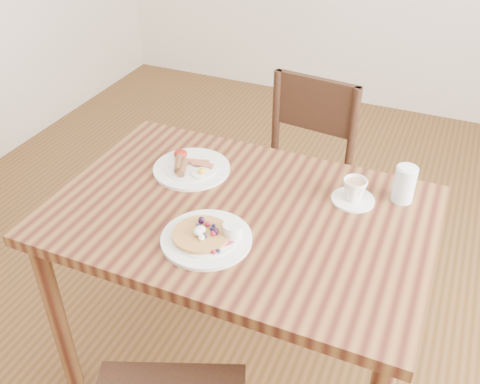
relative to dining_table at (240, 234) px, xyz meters
The scene contains 7 objects.
ground 0.65m from the dining_table, ahead, with size 5.00×5.00×0.00m, color #513417.
dining_table is the anchor object (origin of this frame).
chair_far 0.69m from the dining_table, 90.78° to the left, with size 0.46×0.46×0.88m.
pancake_plate 0.21m from the dining_table, 99.46° to the right, with size 0.27×0.27×0.06m.
breakfast_plate 0.31m from the dining_table, 150.16° to the left, with size 0.27×0.27×0.04m.
teacup_saucer 0.39m from the dining_table, 31.33° to the left, with size 0.14×0.14×0.08m.
water_glass 0.55m from the dining_table, 29.48° to the left, with size 0.07×0.07×0.12m, color silver.
Camera 1 is at (0.54, -1.24, 1.78)m, focal length 40.00 mm.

